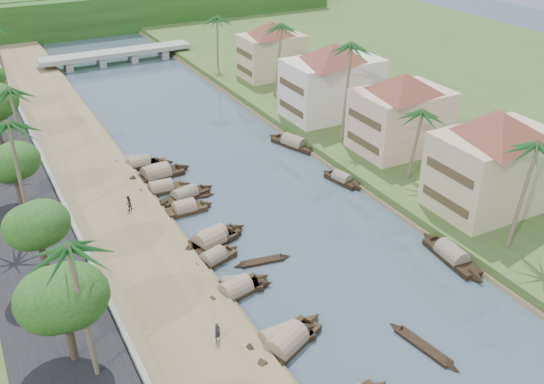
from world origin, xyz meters
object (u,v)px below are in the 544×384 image
bridge (117,54)px  sampan_1 (279,340)px  building_near (495,160)px  person_near (218,332)px

bridge → sampan_1: 81.72m
building_near → sampan_1: 30.15m
person_near → bridge: bearing=62.3°
sampan_1 → person_near: bearing=156.6°
bridge → building_near: bearing=-75.6°
bridge → building_near: 76.54m
building_near → person_near: (-32.95, -5.33, -4.79)m
sampan_1 → bridge: bearing=82.7°
building_near → person_near: size_ratio=9.36×
bridge → person_near: 80.55m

